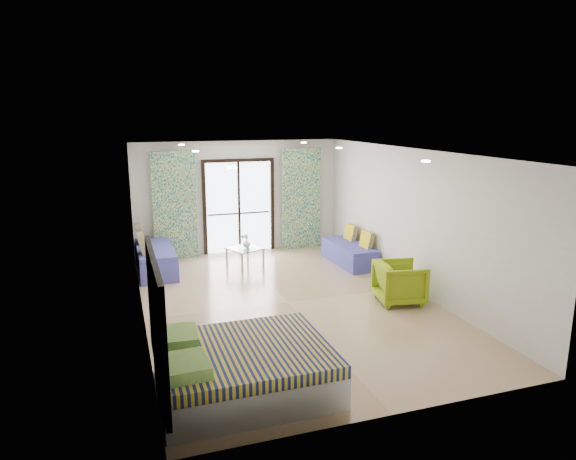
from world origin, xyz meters
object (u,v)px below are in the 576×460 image
object	(u,v)px
daybed_left	(155,258)
armchair	(400,281)
bed	(243,368)
coffee_table	(245,250)
daybed_right	(350,253)

from	to	relation	value
daybed_left	armchair	size ratio (longest dim) A/B	2.39
bed	coffee_table	bearing A→B (deg)	75.84
daybed_right	armchair	world-z (taller)	armchair
daybed_left	coffee_table	size ratio (longest dim) A/B	2.26
bed	armchair	bearing A→B (deg)	31.35
coffee_table	armchair	world-z (taller)	armchair
daybed_left	daybed_right	bearing A→B (deg)	-11.25
daybed_right	coffee_table	size ratio (longest dim) A/B	1.93
coffee_table	armchair	size ratio (longest dim) A/B	1.06
daybed_right	coffee_table	world-z (taller)	daybed_right
bed	daybed_right	bearing A→B (deg)	51.89
bed	daybed_right	world-z (taller)	daybed_right
coffee_table	armchair	xyz separation A→B (m)	(2.11, -3.00, 0.02)
bed	daybed_left	distance (m)	5.42
daybed_right	armchair	size ratio (longest dim) A/B	2.04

